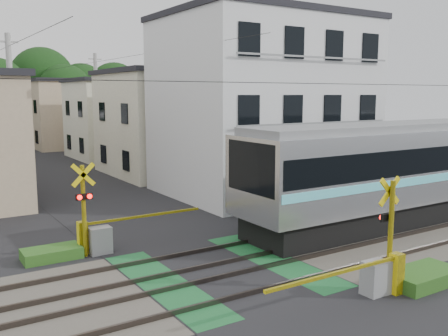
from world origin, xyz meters
TOP-DOWN VIEW (x-y plane):
  - ground at (0.00, 0.00)m, footprint 120.00×120.00m
  - track_bed at (0.00, 0.00)m, footprint 120.00×120.00m
  - commuter_train at (11.67, 1.20)m, footprint 19.67×3.10m
  - crossing_signal_near at (2.59, -3.65)m, footprint 4.74×0.65m
  - crossing_signal_far at (-2.59, 3.65)m, footprint 4.74×0.65m
  - apartment_block at (8.50, 9.49)m, footprint 10.20×8.36m
  - houses_row at (0.25, 25.92)m, footprint 22.07×31.35m
  - catenary at (6.00, 0.03)m, footprint 60.00×5.04m
  - utility_poles at (-1.05, 23.01)m, footprint 7.90×42.00m
  - pedestrian at (-0.81, 25.64)m, footprint 0.58×0.41m
  - weed_patches at (1.76, -0.09)m, footprint 10.25×8.80m

SIDE VIEW (x-z plane):
  - ground at x=0.00m, z-range 0.00..0.00m
  - track_bed at x=0.00m, z-range -0.03..0.11m
  - weed_patches at x=1.76m, z-range -0.02..0.38m
  - crossing_signal_near at x=2.59m, z-range -0.83..2.25m
  - crossing_signal_far at x=-2.59m, z-range -0.83..2.25m
  - pedestrian at x=-0.81m, z-range 0.00..1.49m
  - commuter_train at x=11.67m, z-range 0.12..4.20m
  - houses_row at x=0.25m, z-range -0.16..6.64m
  - catenary at x=6.00m, z-range 0.20..7.20m
  - utility_poles at x=-1.05m, z-range 0.08..8.08m
  - apartment_block at x=8.50m, z-range 0.01..9.31m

